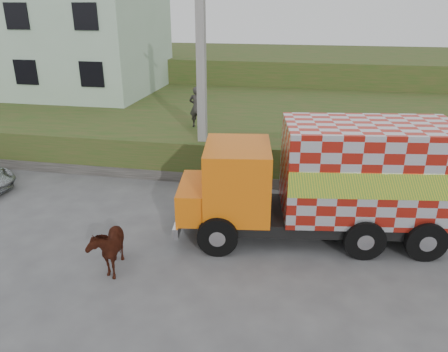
% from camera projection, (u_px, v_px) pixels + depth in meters
% --- Properties ---
extents(ground, '(120.00, 120.00, 0.00)m').
position_uv_depth(ground, '(199.00, 239.00, 12.47)').
color(ground, '#474749').
rests_on(ground, ground).
extents(embankment, '(40.00, 12.00, 1.50)m').
position_uv_depth(embankment, '(249.00, 124.00, 21.31)').
color(embankment, '#284C19').
rests_on(embankment, ground).
extents(embankment_far, '(40.00, 12.00, 3.00)m').
position_uv_depth(embankment_far, '(272.00, 73.00, 31.97)').
color(embankment_far, '#284C19').
rests_on(embankment_far, ground).
extents(retaining_strip, '(16.00, 0.50, 0.40)m').
position_uv_depth(retaining_strip, '(175.00, 175.00, 16.58)').
color(retaining_strip, '#595651').
rests_on(retaining_strip, ground).
extents(building, '(10.00, 8.00, 6.00)m').
position_uv_depth(building, '(65.00, 37.00, 24.63)').
color(building, '#A6C3AB').
rests_on(building, embankment).
extents(utility_pole, '(1.20, 0.30, 8.00)m').
position_uv_depth(utility_pole, '(201.00, 70.00, 15.34)').
color(utility_pole, gray).
rests_on(utility_pole, ground).
extents(cargo_truck, '(7.76, 3.54, 3.34)m').
position_uv_depth(cargo_truck, '(329.00, 180.00, 12.03)').
color(cargo_truck, black).
rests_on(cargo_truck, ground).
extents(cow, '(1.06, 1.67, 1.31)m').
position_uv_depth(cow, '(108.00, 245.00, 10.88)').
color(cow, black).
rests_on(cow, ground).
extents(pedestrian, '(0.61, 0.41, 1.66)m').
position_uv_depth(pedestrian, '(197.00, 107.00, 17.76)').
color(pedestrian, '#332F2D').
rests_on(pedestrian, embankment).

